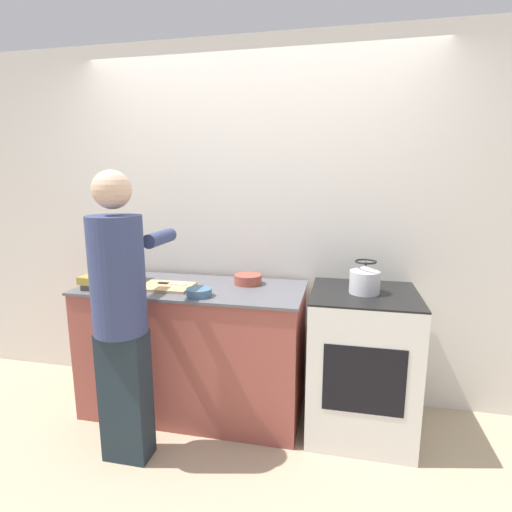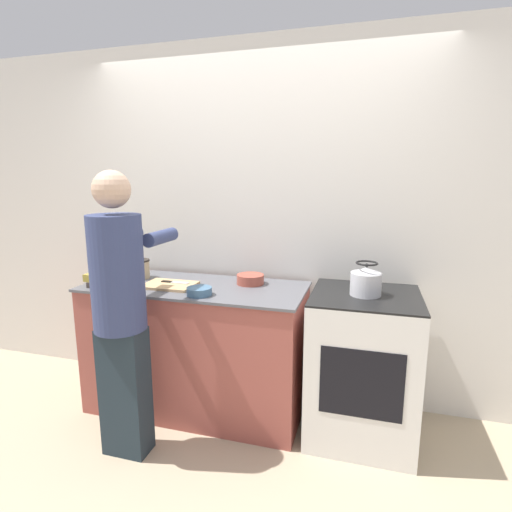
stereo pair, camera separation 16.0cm
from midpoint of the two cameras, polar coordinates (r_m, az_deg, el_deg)
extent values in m
plane|color=tan|center=(2.79, -5.28, -24.92)|extent=(12.00, 12.00, 0.00)
cube|color=silver|center=(2.96, -1.61, 4.50)|extent=(8.00, 0.05, 2.60)
cube|color=#9E4C42|center=(2.94, -10.41, -13.07)|extent=(1.50, 0.63, 0.89)
cube|color=#56565B|center=(2.78, -10.74, -4.48)|extent=(1.53, 0.66, 0.02)
cube|color=silver|center=(2.74, 13.10, -14.69)|extent=(0.66, 0.64, 0.93)
cube|color=black|center=(2.57, 13.56, -5.21)|extent=(0.66, 0.64, 0.01)
cube|color=black|center=(2.43, 13.23, -16.94)|extent=(0.46, 0.01, 0.41)
cube|color=#1F2D36|center=(2.60, -19.87, -18.27)|extent=(0.27, 0.16, 0.79)
cylinder|color=navy|center=(2.34, -21.04, -2.61)|extent=(0.30, 0.30, 0.66)
sphere|color=#D1A889|center=(2.28, -21.86, 8.80)|extent=(0.21, 0.21, 0.21)
cylinder|color=navy|center=(2.61, -20.31, 2.60)|extent=(0.08, 0.30, 0.08)
cylinder|color=navy|center=(2.48, -15.37, 2.49)|extent=(0.08, 0.30, 0.08)
cube|color=tan|center=(2.78, -14.28, -4.26)|extent=(0.34, 0.25, 0.02)
cube|color=silver|center=(2.78, -12.83, -3.94)|extent=(0.13, 0.04, 0.01)
cube|color=black|center=(2.83, -14.66, -3.78)|extent=(0.08, 0.03, 0.01)
cylinder|color=silver|center=(2.53, 13.53, -3.66)|extent=(0.19, 0.19, 0.14)
cone|color=silver|center=(2.51, 13.62, -1.73)|extent=(0.15, 0.15, 0.04)
sphere|color=black|center=(2.51, 13.65, -1.09)|extent=(0.02, 0.02, 0.02)
torus|color=black|center=(2.50, 13.67, -0.79)|extent=(0.13, 0.13, 0.01)
cylinder|color=#426684|center=(2.54, -9.94, -5.15)|extent=(0.16, 0.16, 0.05)
cylinder|color=#9E4738|center=(2.79, -2.77, -3.37)|extent=(0.19, 0.19, 0.07)
cylinder|color=tan|center=(3.04, -18.49, -2.12)|extent=(0.14, 0.14, 0.13)
cylinder|color=#28231E|center=(3.03, -18.57, -0.83)|extent=(0.15, 0.15, 0.01)
cube|color=#423833|center=(2.94, -22.90, -3.80)|extent=(0.17, 0.23, 0.04)
cube|color=olive|center=(2.93, -23.06, -2.97)|extent=(0.20, 0.23, 0.05)
camera|label=1|loc=(0.08, -91.84, -0.36)|focal=28.00mm
camera|label=2|loc=(0.08, 88.16, 0.36)|focal=28.00mm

